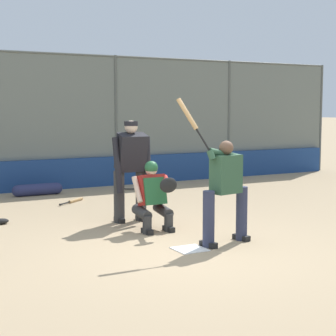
% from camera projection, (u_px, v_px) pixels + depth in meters
% --- Properties ---
extents(ground_plane, '(160.00, 160.00, 0.00)m').
position_uv_depth(ground_plane, '(190.00, 250.00, 7.89)').
color(ground_plane, tan).
extents(home_plate_marker, '(0.43, 0.43, 0.01)m').
position_uv_depth(home_plate_marker, '(190.00, 249.00, 7.89)').
color(home_plate_marker, white).
rests_on(home_plate_marker, ground_plane).
extents(backstop_fence, '(17.61, 0.08, 3.31)m').
position_uv_depth(backstop_fence, '(49.00, 118.00, 13.58)').
color(backstop_fence, '#515651').
rests_on(backstop_fence, ground_plane).
extents(padding_wall, '(17.18, 0.18, 0.74)m').
position_uv_depth(padding_wall, '(52.00, 175.00, 13.64)').
color(padding_wall, navy).
rests_on(padding_wall, ground_plane).
extents(bleachers_beyond, '(12.27, 2.50, 1.48)m').
position_uv_depth(bleachers_beyond, '(102.00, 157.00, 17.02)').
color(bleachers_beyond, slate).
rests_on(bleachers_beyond, ground_plane).
extents(batter_at_plate, '(1.07, 0.58, 2.13)m').
position_uv_depth(batter_at_plate, '(225.00, 188.00, 8.14)').
color(batter_at_plate, '#2D334C').
rests_on(batter_at_plate, ground_plane).
extents(catcher_behind_plate, '(0.59, 0.69, 1.13)m').
position_uv_depth(catcher_behind_plate, '(154.00, 195.00, 9.03)').
color(catcher_behind_plate, '#333333').
rests_on(catcher_behind_plate, ground_plane).
extents(umpire_home, '(0.72, 0.44, 1.77)m').
position_uv_depth(umpire_home, '(131.00, 168.00, 9.71)').
color(umpire_home, '#333333').
rests_on(umpire_home, ground_plane).
extents(spare_bat_near_backstop, '(0.75, 0.48, 0.07)m').
position_uv_depth(spare_bat_near_backstop, '(142.00, 189.00, 13.51)').
color(spare_bat_near_backstop, black).
rests_on(spare_bat_near_backstop, ground_plane).
extents(spare_bat_third_base_side, '(0.70, 0.58, 0.07)m').
position_uv_depth(spare_bat_third_base_side, '(74.00, 201.00, 11.84)').
color(spare_bat_third_base_side, black).
rests_on(spare_bat_third_base_side, ground_plane).
extents(fielding_glove_on_dirt, '(0.27, 0.21, 0.10)m').
position_uv_depth(fielding_glove_on_dirt, '(0.00, 222.00, 9.59)').
color(fielding_glove_on_dirt, black).
rests_on(fielding_glove_on_dirt, ground_plane).
extents(equipment_bag_dugout_side, '(1.16, 0.26, 0.26)m').
position_uv_depth(equipment_bag_dugout_side, '(38.00, 190.00, 12.76)').
color(equipment_bag_dugout_side, navy).
rests_on(equipment_bag_dugout_side, ground_plane).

